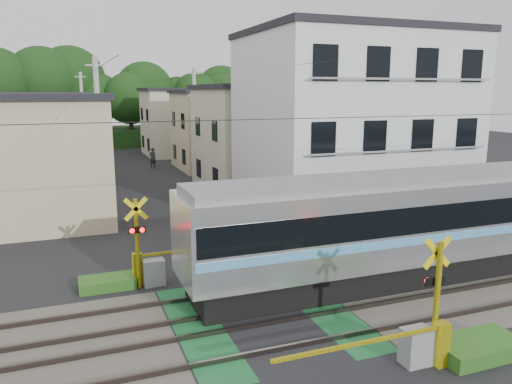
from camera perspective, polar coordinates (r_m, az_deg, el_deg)
name	(u,v)px	position (r m, az deg, el deg)	size (l,w,h in m)	color
ground	(263,318)	(14.81, 0.78, -14.18)	(120.00, 120.00, 0.00)	black
track_bed	(263,317)	(14.79, 0.78, -14.06)	(120.00, 120.00, 0.14)	#47423A
crossing_signal_near	(422,337)	(12.87, 18.39, -15.45)	(4.74, 0.65, 3.09)	yellow
crossing_signal_far	(151,265)	(17.20, -11.94, -8.14)	(4.74, 0.65, 3.09)	yellow
apartment_block	(350,126)	(25.74, 10.74, 7.38)	(10.20, 8.36, 9.30)	silver
houses_row	(139,134)	(38.80, -13.19, 6.51)	(22.07, 31.35, 6.80)	#C1AF88
tree_hill	(92,98)	(61.61, -18.22, 10.18)	(40.00, 11.85, 11.56)	#163511
catenary	(439,179)	(16.78, 20.20, 1.45)	(60.00, 5.04, 7.00)	#2D2D33
utility_poles	(125,125)	(35.69, -14.69, 7.38)	(7.90, 42.00, 8.00)	#A5A5A0
pedestrian	(153,158)	(43.11, -11.74, 3.84)	(0.62, 0.41, 1.70)	#2B2E35
weed_patches	(319,304)	(15.33, 7.18, -12.58)	(10.25, 8.80, 0.40)	#2D5E1E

